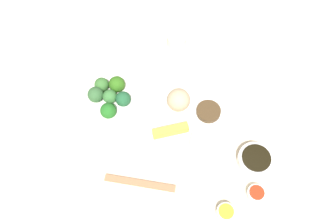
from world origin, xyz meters
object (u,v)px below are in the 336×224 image
broccoli_plate (111,101)px  sauce_ramekin_hot_mustard (226,212)px  teacup (177,41)px  soy_sauce_bowl (255,160)px  sauce_ramekin_sweet_and_sour (256,194)px  chopsticks_pair (140,183)px  main_plate (189,124)px

broccoli_plate → sauce_ramekin_hot_mustard: 0.52m
broccoli_plate → teacup: size_ratio=3.47×
soy_sauce_bowl → sauce_ramekin_hot_mustard: (-0.01, -0.19, -0.01)m
sauce_ramekin_sweet_and_sour → chopsticks_pair: bearing=-156.1°
sauce_ramekin_sweet_and_sour → chopsticks_pair: size_ratio=0.25×
sauce_ramekin_hot_mustard → chopsticks_pair: (-0.26, -0.05, -0.01)m
main_plate → teacup: bearing=126.1°
teacup → chopsticks_pair: 0.54m
teacup → chopsticks_pair: (0.16, -0.52, -0.02)m
broccoli_plate → teacup: teacup is taller
chopsticks_pair → sauce_ramekin_hot_mustard: bearing=10.1°
soy_sauce_bowl → sauce_ramekin_hot_mustard: soy_sauce_bowl is taller
soy_sauce_bowl → teacup: (-0.43, 0.28, 0.01)m
sauce_ramekin_hot_mustard → chopsticks_pair: 0.27m
broccoli_plate → sauce_ramekin_sweet_and_sour: sauce_ramekin_sweet_and_sour is taller
soy_sauce_bowl → broccoli_plate: bearing=-175.4°
main_plate → sauce_ramekin_hot_mustard: size_ratio=5.19×
chopsticks_pair → sauce_ramekin_sweet_and_sour: bearing=23.9°
main_plate → sauce_ramekin_hot_mustard: bearing=-42.0°
main_plate → soy_sauce_bowl: bearing=-3.7°
sauce_ramekin_hot_mustard → teacup: (-0.42, 0.47, 0.01)m
main_plate → broccoli_plate: (-0.27, -0.06, -0.00)m
soy_sauce_bowl → teacup: bearing=146.7°
sauce_ramekin_sweet_and_sour → sauce_ramekin_hot_mustard: bearing=-120.4°
broccoli_plate → chopsticks_pair: 0.30m
sauce_ramekin_hot_mustard → broccoli_plate: bearing=163.5°
sauce_ramekin_sweet_and_sour → chopsticks_pair: (-0.32, -0.14, -0.01)m
main_plate → sauce_ramekin_hot_mustard: 0.30m
broccoli_plate → teacup: (0.07, 0.33, 0.02)m
teacup → sauce_ramekin_sweet_and_sour: bearing=-38.5°
sauce_ramekin_hot_mustard → sauce_ramekin_sweet_and_sour: same height
main_plate → teacup: (-0.20, 0.27, 0.02)m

